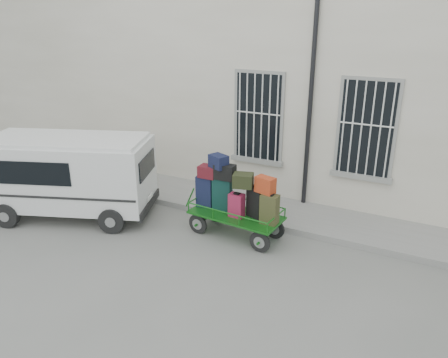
% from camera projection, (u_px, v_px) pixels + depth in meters
% --- Properties ---
extents(ground, '(80.00, 80.00, 0.00)m').
position_uv_depth(ground, '(219.00, 249.00, 9.38)').
color(ground, slate).
rests_on(ground, ground).
extents(building, '(24.00, 5.15, 6.00)m').
position_uv_depth(building, '(305.00, 77.00, 12.89)').
color(building, beige).
rests_on(building, ground).
extents(sidewalk, '(24.00, 1.70, 0.15)m').
position_uv_depth(sidewalk, '(259.00, 208.00, 11.18)').
color(sidewalk, gray).
rests_on(sidewalk, ground).
extents(luggage_cart, '(2.47, 1.11, 1.83)m').
position_uv_depth(luggage_cart, '(235.00, 198.00, 9.68)').
color(luggage_cart, black).
rests_on(luggage_cart, ground).
extents(van, '(4.29, 2.95, 2.01)m').
position_uv_depth(van, '(69.00, 172.00, 10.59)').
color(van, white).
rests_on(van, ground).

